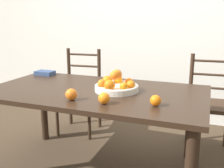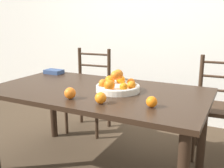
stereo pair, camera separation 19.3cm
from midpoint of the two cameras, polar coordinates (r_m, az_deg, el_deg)
name	(u,v)px [view 2 (the right image)]	position (r m, az deg, el deg)	size (l,w,h in m)	color
wall_back	(156,17)	(3.41, 11.18, 14.04)	(8.00, 0.06, 2.60)	silver
dining_table	(97,100)	(2.11, -0.68, -3.53)	(1.73, 0.95, 0.73)	black
fruit_bowl	(118,85)	(2.03, 3.94, -0.33)	(0.34, 0.34, 0.17)	silver
orange_loose_0	(152,102)	(1.70, 11.90, -3.87)	(0.07, 0.07, 0.07)	orange
orange_loose_1	(70,93)	(1.85, -6.18, -2.04)	(0.08, 0.08, 0.08)	orange
orange_loose_2	(101,98)	(1.73, 0.70, -3.10)	(0.08, 0.08, 0.08)	orange
chair_left	(89,91)	(3.04, -3.13, -1.56)	(0.46, 0.44, 0.95)	#382619
chair_right	(219,109)	(2.67, 24.22, -5.01)	(0.45, 0.43, 0.95)	#382619
book_stack	(54,72)	(2.75, -10.60, 2.64)	(0.18, 0.12, 0.04)	#334770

